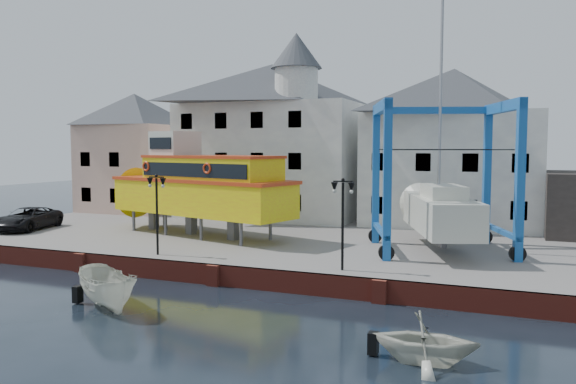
% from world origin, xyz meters
% --- Properties ---
extents(ground, '(140.00, 140.00, 0.00)m').
position_xyz_m(ground, '(0.00, 0.00, 0.00)').
color(ground, '#18232D').
rests_on(ground, ground).
extents(hardstanding, '(44.00, 22.00, 1.00)m').
position_xyz_m(hardstanding, '(0.00, 11.00, 0.50)').
color(hardstanding, slate).
rests_on(hardstanding, ground).
extents(quay_wall, '(44.00, 0.47, 1.00)m').
position_xyz_m(quay_wall, '(-0.00, 0.10, 0.50)').
color(quay_wall, maroon).
rests_on(quay_wall, ground).
extents(building_pink, '(8.00, 7.00, 10.30)m').
position_xyz_m(building_pink, '(-18.00, 18.00, 6.15)').
color(building_pink, '#D6A997').
rests_on(building_pink, hardstanding).
extents(building_white_main, '(14.00, 8.30, 14.00)m').
position_xyz_m(building_white_main, '(-4.87, 18.39, 7.34)').
color(building_white_main, '#BABABA').
rests_on(building_white_main, hardstanding).
extents(building_white_right, '(12.00, 8.00, 11.20)m').
position_xyz_m(building_white_right, '(9.00, 19.00, 6.60)').
color(building_white_right, '#BABABA').
rests_on(building_white_right, hardstanding).
extents(lamp_post_left, '(1.12, 0.32, 4.20)m').
position_xyz_m(lamp_post_left, '(-4.00, 1.20, 4.17)').
color(lamp_post_left, black).
rests_on(lamp_post_left, hardstanding).
extents(lamp_post_right, '(1.12, 0.32, 4.20)m').
position_xyz_m(lamp_post_right, '(6.00, 1.20, 4.17)').
color(lamp_post_right, black).
rests_on(lamp_post_right, hardstanding).
extents(tour_boat, '(15.60, 7.61, 6.62)m').
position_xyz_m(tour_boat, '(-6.07, 7.85, 4.12)').
color(tour_boat, '#59595E').
rests_on(tour_boat, hardstanding).
extents(travel_lift, '(8.58, 10.44, 15.34)m').
position_xyz_m(travel_lift, '(9.24, 8.54, 3.55)').
color(travel_lift, '#17619F').
rests_on(travel_lift, hardstanding).
extents(van, '(3.66, 5.82, 1.50)m').
position_xyz_m(van, '(-17.53, 5.48, 1.75)').
color(van, black).
rests_on(van, hardstanding).
extents(motorboat_a, '(4.84, 4.04, 1.80)m').
position_xyz_m(motorboat_a, '(-2.20, -4.85, 0.00)').
color(motorboat_a, beige).
rests_on(motorboat_a, ground).
extents(motorboat_c, '(3.41, 3.01, 1.69)m').
position_xyz_m(motorboat_c, '(10.75, -6.05, 0.00)').
color(motorboat_c, beige).
rests_on(motorboat_c, ground).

